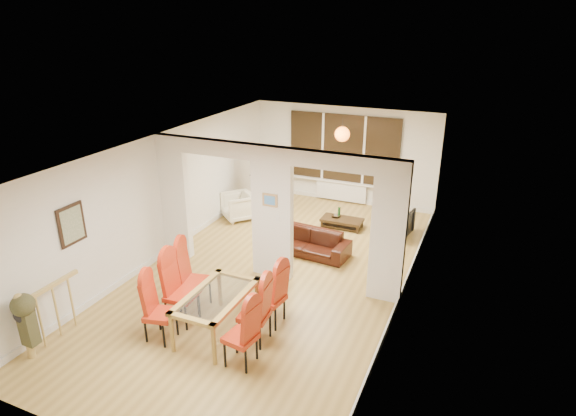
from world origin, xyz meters
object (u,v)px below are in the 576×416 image
Objects in this scene: dining_chair_lb at (181,291)px; coffee_table at (342,223)px; dining_chair_la at (160,310)px; dining_chair_rb at (254,310)px; television at (403,225)px; dining_chair_rc at (270,294)px; dining_table at (217,314)px; bowl at (336,216)px; dining_chair_lc at (193,277)px; dining_chair_ra at (240,333)px; bottle at (339,212)px; person at (258,180)px; armchair at (238,206)px; sofa at (308,242)px.

dining_chair_lb reaches higher than coffee_table.
dining_chair_lb reaches higher than dining_chair_la.
dining_chair_rb is 1.13× the size of television.
dining_chair_rc reaches higher than television.
dining_chair_rb is 4.76m from coffee_table.
dining_table is at bearing -129.81° from dining_chair_rc.
bowl is (-0.27, 4.26, -0.29)m from dining_chair_rc.
dining_chair_lb is at bearing -102.68° from bowl.
dining_chair_ra is at bearing -46.88° from dining_chair_lc.
bottle is 0.14m from bowl.
dining_chair_la is 1.75m from dining_chair_rc.
coffee_table is (-0.09, 4.22, -0.43)m from dining_chair_rc.
person is (-1.00, 4.82, 0.31)m from dining_chair_lb.
dining_table is at bearing 165.38° from television.
dining_chair_ra reaches higher than coffee_table.
dining_chair_rc reaches higher than armchair.
bottle is (-0.20, 4.32, -0.19)m from dining_chair_rc.
sofa is at bearing 104.79° from dining_chair_ra.
dining_chair_lb is 0.66× the size of sofa.
bowl is at bearing 167.28° from coffee_table.
dining_chair_rb is 4.99m from armchair.
bottle is at bearing 84.66° from dining_table.
bowl is (-0.25, 4.78, -0.30)m from dining_chair_rb.
dining_chair_ra reaches higher than sofa.
dining_chair_rc is at bearing -8.75° from dining_chair_lc.
dining_chair_rb is (1.36, 0.54, 0.02)m from dining_chair_la.
bowl is (-0.31, 5.34, -0.27)m from dining_chair_ra.
coffee_table is 3.87× the size of bottle.
coffee_table is 4.85× the size of bowl.
dining_chair_la is 4.94m from armchair.
dining_chair_lb is 1.49m from dining_chair_ra.
dining_chair_la is 3.85m from sofa.
dining_table is 1.28× the size of dining_chair_lc.
dining_chair_rb reaches higher than dining_chair_rc.
dining_chair_rb is at bearing 4.34° from dining_table.
sofa is at bearing -94.91° from bottle.
dining_chair_la reaches higher than dining_chair_ra.
sofa is (-0.33, 3.16, -0.29)m from dining_chair_rb.
dining_chair_rb reaches higher than dining_chair_ra.
dining_chair_lc is 1.18× the size of coffee_table.
dining_table is at bearing -45.43° from dining_chair_lc.
dining_chair_lb is 0.45m from dining_chair_lc.
sofa is 8.74× the size of bowl.
dining_chair_rb is at bearing 8.22° from dining_chair_la.
dining_chair_lb reaches higher than dining_table.
dining_table is 2.00× the size of armchair.
dining_chair_lc is 1.05× the size of dining_chair_rb.
dining_chair_ra is 0.96× the size of dining_chair_rb.
dining_chair_rc is at bearing 24.34° from dining_chair_la.
bottle is (-1.56, 0.02, 0.07)m from television.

